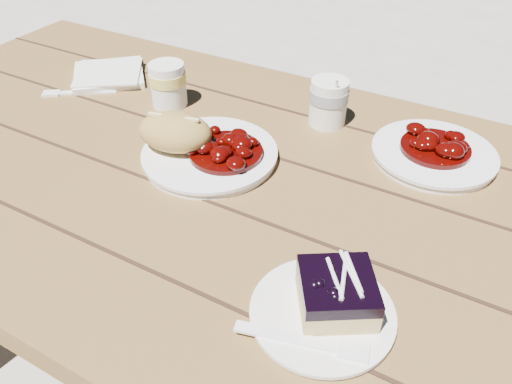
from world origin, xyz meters
The scene contains 13 objects.
picnic_table centered at (0.00, 0.00, 0.59)m, with size 2.00×1.55×0.75m.
main_plate centered at (-0.25, 0.02, 0.76)m, with size 0.23×0.23×0.02m, color white.
goulash_stew centered at (-0.22, 0.02, 0.79)m, with size 0.13×0.13×0.04m, color #3A0302, non-canonical shape.
bread_roll centered at (-0.30, 0.00, 0.80)m, with size 0.13×0.09×0.07m, color #AA8841.
dessert_plate centered at (0.06, -0.20, 0.76)m, with size 0.17×0.17×0.01m, color white.
blueberry_cake centered at (0.07, -0.18, 0.78)m, with size 0.12×0.12×0.05m.
fork_dessert centered at (0.04, -0.25, 0.76)m, with size 0.03×0.16×0.01m, color white, non-canonical shape.
coffee_cup centered at (-0.12, 0.23, 0.79)m, with size 0.07×0.07×0.09m, color white.
napkin_stack centered at (-0.62, 0.18, 0.76)m, with size 0.15×0.15×0.01m, color white.
fork_table centered at (-0.61, 0.10, 0.75)m, with size 0.03×0.16×0.01m, color white, non-canonical shape.
second_plate centered at (0.09, 0.21, 0.76)m, with size 0.21×0.21×0.02m, color white.
second_stew centered at (0.09, 0.21, 0.79)m, with size 0.12×0.12×0.04m, color #3A0302, non-canonical shape.
second_cup centered at (-0.43, 0.15, 0.79)m, with size 0.07×0.07×0.09m, color white.
Camera 1 is at (0.18, -0.57, 1.25)m, focal length 35.00 mm.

